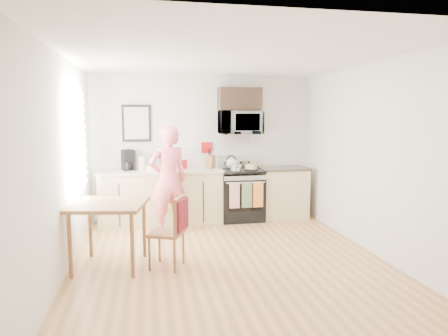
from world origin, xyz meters
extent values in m
plane|color=olive|center=(0.00, 0.00, 0.00)|extent=(4.60, 4.60, 0.00)
cube|color=white|center=(0.00, 2.30, 1.30)|extent=(4.00, 0.04, 2.60)
cube|color=white|center=(0.00, -2.30, 1.30)|extent=(4.00, 0.04, 2.60)
cube|color=white|center=(-2.00, 0.00, 1.30)|extent=(0.04, 4.60, 2.60)
cube|color=white|center=(2.00, 0.00, 1.30)|extent=(0.04, 4.60, 2.60)
cube|color=white|center=(0.00, 0.00, 2.60)|extent=(4.00, 4.60, 0.04)
cube|color=white|center=(-1.98, 0.80, 1.55)|extent=(0.02, 1.40, 1.50)
cube|color=white|center=(-1.97, 0.80, 1.55)|extent=(0.01, 1.30, 1.40)
cube|color=beige|center=(-0.80, 2.00, 0.45)|extent=(2.10, 0.60, 0.90)
cube|color=silver|center=(-0.80, 2.00, 0.92)|extent=(2.14, 0.64, 0.04)
cube|color=beige|center=(1.43, 2.00, 0.45)|extent=(0.84, 0.60, 0.90)
cube|color=black|center=(1.43, 2.00, 0.92)|extent=(0.88, 0.64, 0.04)
cube|color=black|center=(0.63, 1.97, 0.39)|extent=(0.76, 0.65, 0.77)
cube|color=black|center=(0.63, 1.66, 0.45)|extent=(0.61, 0.02, 0.45)
cube|color=silver|center=(0.63, 1.66, 0.78)|extent=(0.74, 0.02, 0.14)
cylinder|color=silver|center=(0.63, 1.61, 0.74)|extent=(0.68, 0.02, 0.02)
cube|color=black|center=(0.63, 1.97, 0.90)|extent=(0.76, 0.65, 0.04)
cube|color=silver|center=(0.63, 2.25, 1.04)|extent=(0.76, 0.08, 0.24)
cube|color=silver|center=(0.43, 1.61, 0.52)|extent=(0.18, 0.02, 0.44)
cube|color=#556F4A|center=(0.65, 1.61, 0.52)|extent=(0.18, 0.02, 0.44)
cube|color=#C0621C|center=(0.85, 1.61, 0.52)|extent=(0.18, 0.02, 0.44)
imported|color=silver|center=(0.63, 2.08, 1.76)|extent=(0.76, 0.51, 0.42)
cube|color=black|center=(0.63, 2.12, 2.18)|extent=(0.76, 0.35, 0.40)
cube|color=black|center=(-1.20, 2.28, 1.75)|extent=(0.50, 0.03, 0.65)
cube|color=#B6BBB1|center=(-1.20, 2.26, 1.75)|extent=(0.42, 0.01, 0.56)
cube|color=#A00D11|center=(0.05, 2.28, 1.30)|extent=(0.20, 0.02, 0.20)
imported|color=#E13D4E|center=(-0.70, 1.45, 0.87)|extent=(0.72, 0.57, 1.73)
cube|color=brown|center=(-1.50, 0.02, 0.80)|extent=(0.87, 0.87, 0.04)
cylinder|color=brown|center=(-1.92, -0.27, 0.39)|extent=(0.05, 0.05, 0.77)
cylinder|color=brown|center=(-1.21, -0.40, 0.39)|extent=(0.05, 0.05, 0.77)
cylinder|color=brown|center=(-1.79, 0.44, 0.39)|extent=(0.05, 0.05, 0.77)
cylinder|color=brown|center=(-1.08, 0.31, 0.39)|extent=(0.05, 0.05, 0.77)
cube|color=brown|center=(-0.81, -0.13, 0.44)|extent=(0.50, 0.50, 0.04)
cube|color=brown|center=(-0.64, -0.20, 0.67)|extent=(0.19, 0.36, 0.46)
cube|color=#560E1A|center=(-0.62, -0.21, 0.68)|extent=(0.19, 0.34, 0.38)
cylinder|color=brown|center=(-1.02, -0.21, 0.21)|extent=(0.03, 0.03, 0.42)
cylinder|color=brown|center=(-0.73, -0.34, 0.21)|extent=(0.03, 0.03, 0.42)
cylinder|color=brown|center=(-0.89, 0.08, 0.21)|extent=(0.03, 0.03, 0.42)
cylinder|color=brown|center=(-0.60, -0.05, 0.21)|extent=(0.03, 0.03, 0.42)
cube|color=brown|center=(0.09, 2.07, 1.06)|extent=(0.18, 0.19, 0.24)
cylinder|color=#A00D11|center=(-0.39, 2.13, 1.02)|extent=(0.13, 0.13, 0.16)
imported|color=white|center=(-0.66, 2.10, 0.96)|extent=(0.22, 0.22, 0.05)
cube|color=tan|center=(-1.13, 1.99, 1.07)|extent=(0.11, 0.11, 0.26)
cube|color=black|center=(-1.35, 2.15, 1.12)|extent=(0.26, 0.29, 0.35)
cylinder|color=black|center=(-1.35, 2.04, 1.03)|extent=(0.13, 0.13, 0.13)
cube|color=tan|center=(-0.90, 1.82, 0.99)|extent=(0.30, 0.26, 0.10)
cylinder|color=black|center=(0.79, 1.90, 0.93)|extent=(0.27, 0.27, 0.01)
cylinder|color=tan|center=(0.79, 1.90, 0.98)|extent=(0.22, 0.22, 0.07)
sphere|color=white|center=(0.47, 2.10, 1.02)|extent=(0.20, 0.20, 0.20)
cone|color=white|center=(0.47, 2.10, 1.13)|extent=(0.06, 0.06, 0.06)
torus|color=black|center=(0.47, 2.10, 1.08)|extent=(0.17, 0.02, 0.17)
cylinder|color=silver|center=(0.50, 1.81, 0.97)|extent=(0.19, 0.19, 0.09)
cylinder|color=black|center=(0.49, 1.67, 1.01)|extent=(0.03, 0.17, 0.02)
camera|label=1|loc=(-1.00, -4.96, 1.87)|focal=32.00mm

